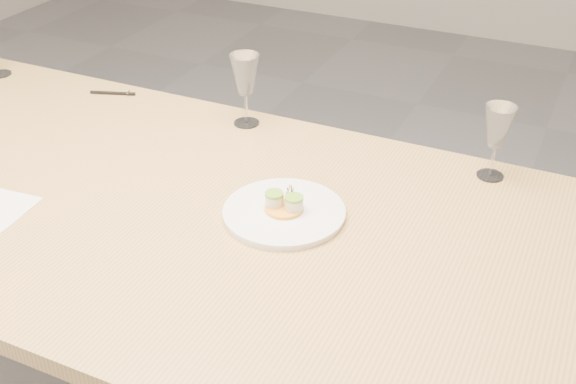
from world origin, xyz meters
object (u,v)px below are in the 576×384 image
at_px(ballpoint_pen, 113,93).
at_px(wine_glass_2, 498,128).
at_px(dining_table, 157,222).
at_px(wine_glass_1, 245,76).
at_px(dinner_plate, 284,211).

height_order(ballpoint_pen, wine_glass_2, wine_glass_2).
distance_m(dining_table, wine_glass_2, 0.82).
bearing_deg(ballpoint_pen, wine_glass_1, -19.38).
relative_size(dinner_plate, wine_glass_1, 1.37).
distance_m(dining_table, ballpoint_pen, 0.61).
relative_size(dinner_plate, ballpoint_pen, 2.05).
xyz_separation_m(wine_glass_1, wine_glass_2, (0.66, -0.00, -0.01)).
bearing_deg(ballpoint_pen, wine_glass_2, -19.29).
bearing_deg(ballpoint_pen, dinner_plate, -45.68).
bearing_deg(wine_glass_1, ballpoint_pen, 179.77).
xyz_separation_m(dining_table, dinner_plate, (0.30, 0.06, 0.08)).
bearing_deg(dinner_plate, wine_glass_1, 128.23).
height_order(dining_table, dinner_plate, dinner_plate).
xyz_separation_m(dinner_plate, ballpoint_pen, (-0.73, 0.36, -0.01)).
relative_size(wine_glass_1, wine_glass_2, 1.08).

